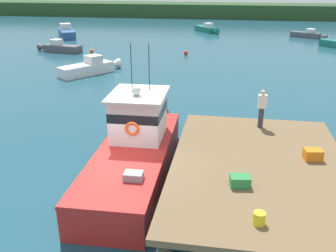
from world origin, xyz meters
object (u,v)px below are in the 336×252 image
object	(u,v)px
mooring_buoy_outer	(92,51)
crate_stack_near_edge	(313,155)
moored_boat_mid_harbor	(90,67)
mooring_buoy_inshore	(186,53)
moored_boat_far_left	(207,29)
deckhand_by_the_boat	(262,108)
main_fishing_boat	(136,147)
moored_boat_off_the_point	(60,48)
moored_boat_outer_mooring	(308,35)
bait_bucket	(259,218)
moored_boat_near_channel	(66,32)
crate_single_far	(240,181)

from	to	relation	value
mooring_buoy_outer	crate_stack_near_edge	bearing A→B (deg)	-54.40
moored_boat_mid_harbor	mooring_buoy_inshore	size ratio (longest dim) A/B	12.92
crate_stack_near_edge	moored_boat_far_left	world-z (taller)	crate_stack_near_edge
deckhand_by_the_boat	mooring_buoy_outer	xyz separation A→B (m)	(-15.09, 20.54, -1.86)
main_fishing_boat	moored_boat_off_the_point	xyz separation A→B (m)	(-13.70, 23.13, -0.58)
moored_boat_outer_mooring	main_fishing_boat	bearing A→B (deg)	-108.97
bait_bucket	moored_boat_off_the_point	distance (m)	32.96
crate_stack_near_edge	moored_boat_near_channel	size ratio (longest dim) A/B	0.10
crate_stack_near_edge	moored_boat_near_channel	distance (m)	40.71
mooring_buoy_inshore	crate_stack_near_edge	bearing A→B (deg)	-72.97
moored_boat_near_channel	moored_boat_far_left	world-z (taller)	moored_boat_near_channel
crate_stack_near_edge	moored_boat_near_channel	bearing A→B (deg)	125.47
moored_boat_near_channel	crate_stack_near_edge	bearing A→B (deg)	-54.53
crate_single_far	bait_bucket	size ratio (longest dim) A/B	1.76
crate_single_far	bait_bucket	xyz separation A→B (m)	(0.46, -1.84, 0.00)
deckhand_by_the_boat	moored_boat_outer_mooring	bearing A→B (deg)	77.10
moored_boat_off_the_point	moored_boat_mid_harbor	size ratio (longest dim) A/B	0.98
moored_boat_outer_mooring	mooring_buoy_outer	distance (m)	26.93
main_fishing_boat	mooring_buoy_inshore	bearing A→B (deg)	92.25
mooring_buoy_inshore	bait_bucket	bearing A→B (deg)	-79.31
moored_boat_off_the_point	moored_boat_near_channel	distance (m)	10.28
moored_boat_outer_mooring	moored_boat_near_channel	xyz separation A→B (m)	(-29.91, -4.20, 0.16)
moored_boat_mid_harbor	deckhand_by_the_boat	bearing A→B (deg)	-45.56
main_fishing_boat	crate_stack_near_edge	world-z (taller)	main_fishing_boat
moored_boat_mid_harbor	moored_boat_far_left	world-z (taller)	moored_boat_mid_harbor
main_fishing_boat	mooring_buoy_inshore	size ratio (longest dim) A/B	25.20
moored_boat_far_left	main_fishing_boat	bearing A→B (deg)	-89.99
bait_bucket	mooring_buoy_outer	distance (m)	31.11
main_fishing_boat	moored_boat_far_left	world-z (taller)	main_fishing_boat
crate_single_far	moored_boat_far_left	bearing A→B (deg)	95.25
moored_boat_outer_mooring	crate_stack_near_edge	bearing A→B (deg)	-99.56
moored_boat_near_channel	moored_boat_off_the_point	bearing A→B (deg)	-70.14
crate_single_far	mooring_buoy_outer	size ratio (longest dim) A/B	1.51
main_fishing_boat	crate_stack_near_edge	distance (m)	6.44
moored_boat_off_the_point	mooring_buoy_inshore	xyz separation A→B (m)	(12.78, 0.51, -0.23)
moored_boat_mid_harbor	mooring_buoy_inshore	distance (m)	10.87
bait_bucket	moored_boat_near_channel	xyz separation A→B (m)	(-21.56, 37.21, -0.82)
crate_stack_near_edge	crate_single_far	size ratio (longest dim) A/B	1.00
moored_boat_off_the_point	moored_boat_outer_mooring	xyz separation A→B (m)	(26.42, 13.87, -0.04)
bait_bucket	deckhand_by_the_boat	size ratio (longest dim) A/B	0.21
crate_stack_near_edge	mooring_buoy_outer	xyz separation A→B (m)	(-16.71, 23.35, -1.19)
main_fishing_boat	deckhand_by_the_boat	size ratio (longest dim) A/B	6.04
main_fishing_boat	mooring_buoy_outer	size ratio (longest dim) A/B	24.79
crate_single_far	moored_boat_outer_mooring	bearing A→B (deg)	77.45
moored_boat_off_the_point	mooring_buoy_inshore	world-z (taller)	moored_boat_off_the_point
main_fishing_boat	moored_boat_near_channel	size ratio (longest dim) A/B	1.61
moored_boat_outer_mooring	moored_boat_far_left	size ratio (longest dim) A/B	0.94
bait_bucket	moored_boat_far_left	bearing A→B (deg)	95.62
deckhand_by_the_boat	mooring_buoy_outer	bearing A→B (deg)	126.31
moored_boat_far_left	crate_stack_near_edge	bearing A→B (deg)	-80.95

